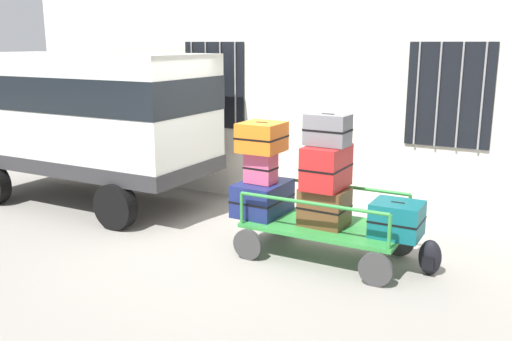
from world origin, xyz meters
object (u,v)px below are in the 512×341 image
van (86,112)px  backpack (430,258)px  luggage_cart (324,231)px  suitcase_left_top (262,137)px  suitcase_left_bottom (263,198)px  suitcase_midleft_bottom (324,207)px  suitcase_center_bottom (397,219)px  suitcase_midleft_top (328,130)px  suitcase_midleft_middle (326,167)px  suitcase_left_middle (261,168)px

van → backpack: (5.89, -0.39, -1.37)m
luggage_cart → suitcase_left_top: size_ratio=3.68×
suitcase_left_bottom → suitcase_midleft_bottom: size_ratio=1.36×
suitcase_left_top → backpack: bearing=2.3°
van → suitcase_center_bottom: 5.58m
van → backpack: bearing=-3.8°
luggage_cart → suitcase_midleft_top: size_ratio=3.73×
backpack → suitcase_midleft_middle: bearing=-176.2°
van → suitcase_midleft_top: size_ratio=7.90×
van → suitcase_left_middle: (3.64, -0.51, -0.48)m
suitcase_midleft_middle → suitcase_left_middle: bearing=-178.2°
suitcase_left_bottom → suitcase_center_bottom: bearing=-0.6°
luggage_cart → backpack: 1.33m
van → suitcase_left_bottom: (3.64, -0.46, -0.91)m
van → suitcase_midleft_bottom: size_ratio=7.26×
suitcase_midleft_bottom → suitcase_midleft_top: bearing=90.0°
suitcase_left_bottom → suitcase_midleft_top: bearing=-1.4°
suitcase_center_bottom → backpack: size_ratio=1.35×
backpack → suitcase_midleft_bottom: bearing=-175.1°
suitcase_midleft_middle → backpack: (1.32, 0.09, -0.99)m
suitcase_left_middle → suitcase_center_bottom: (1.84, 0.04, -0.45)m
suitcase_midleft_middle → suitcase_midleft_top: size_ratio=1.23×
suitcase_midleft_bottom → suitcase_center_bottom: bearing=2.1°
van → suitcase_midleft_middle: van is taller
suitcase_midleft_top → van: bearing=174.0°
suitcase_center_bottom → suitcase_midleft_bottom: bearing=-177.9°
van → luggage_cart: size_ratio=2.12×
suitcase_left_middle → suitcase_midleft_bottom: (0.92, 0.00, -0.41)m
suitcase_left_top → backpack: (2.24, 0.09, -1.30)m
suitcase_left_middle → suitcase_center_bottom: bearing=1.1°
luggage_cart → suitcase_left_bottom: (-0.92, 0.03, 0.31)m
suitcase_midleft_bottom → suitcase_left_top: bearing=178.5°
suitcase_left_middle → suitcase_left_top: bearing=90.0°
suitcase_midleft_middle → backpack: size_ratio=1.57×
luggage_cart → suitcase_left_middle: size_ratio=4.91×
suitcase_left_middle → suitcase_left_top: size_ratio=0.75×
suitcase_left_bottom → suitcase_left_middle: (0.00, -0.05, 0.44)m
luggage_cart → suitcase_midleft_top: 1.32m
suitcase_center_bottom → suitcase_left_middle: bearing=-178.9°
suitcase_center_bottom → suitcase_midleft_middle: bearing=-179.6°
suitcase_left_bottom → suitcase_midleft_middle: bearing=-1.6°
luggage_cart → suitcase_left_middle: (-0.92, -0.03, 0.74)m
suitcase_left_top → suitcase_center_bottom: suitcase_left_top is taller
suitcase_midleft_bottom → suitcase_left_middle: bearing=-179.8°
suitcase_midleft_middle → luggage_cart: bearing=-90.0°
suitcase_midleft_bottom → suitcase_center_bottom: 0.92m
suitcase_midleft_middle → suitcase_midleft_top: 0.47m
van → suitcase_midleft_bottom: van is taller
van → suitcase_midleft_bottom: 4.68m
luggage_cart → suitcase_midleft_bottom: size_ratio=3.43×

